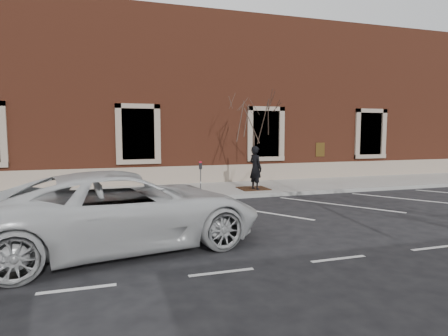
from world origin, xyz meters
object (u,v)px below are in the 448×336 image
object	(u,v)px
sapling	(254,120)
man	(256,168)
parking_meter	(201,171)
white_truck	(125,209)

from	to	relation	value
sapling	man	bearing A→B (deg)	-92.49
man	sapling	world-z (taller)	sapling
man	parking_meter	size ratio (longest dim) A/B	1.45
white_truck	sapling	bearing A→B (deg)	-52.58
parking_meter	sapling	size ratio (longest dim) A/B	0.30
parking_meter	white_truck	xyz separation A→B (m)	(-3.03, -5.62, -0.17)
man	sapling	xyz separation A→B (m)	(0.01, 0.26, 1.95)
parking_meter	white_truck	bearing A→B (deg)	-99.96
sapling	white_truck	xyz separation A→B (m)	(-5.37, -6.05, -2.15)
parking_meter	sapling	world-z (taller)	sapling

